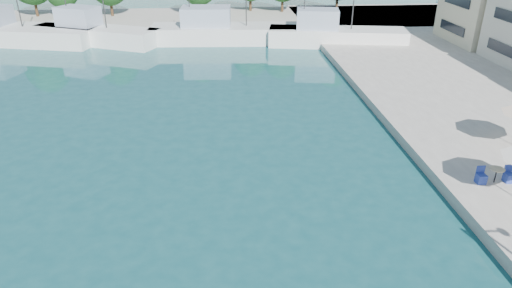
{
  "coord_description": "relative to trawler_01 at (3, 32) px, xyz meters",
  "views": [
    {
      "loc": [
        -4.57,
        4.96,
        11.92
      ],
      "look_at": [
        -2.85,
        26.0,
        1.66
      ],
      "focal_mm": 32.0,
      "sensor_mm": 36.0,
      "label": 1
    }
  ],
  "objects": [
    {
      "name": "quay_far",
      "position": [
        20.29,
        9.45,
        -0.77
      ],
      "size": [
        90.0,
        16.0,
        0.6
      ],
      "primitive_type": "cube",
      "color": "#A59E95",
      "rests_on": "ground"
    },
    {
      "name": "trawler_01",
      "position": [
        0.0,
        0.0,
        0.0
      ],
      "size": [
        20.95,
        9.94,
        10.2
      ],
      "rotation": [
        0.0,
        0.0,
        -0.24
      ],
      "color": "silver",
      "rests_on": "ground"
    },
    {
      "name": "trawler_02",
      "position": [
        10.16,
        -1.35,
        0.0
      ],
      "size": [
        14.32,
        9.23,
        10.2
      ],
      "rotation": [
        0.0,
        0.0,
        -0.43
      ],
      "color": "white",
      "rests_on": "ground"
    },
    {
      "name": "trawler_03",
      "position": [
        24.58,
        -1.99,
        0.0
      ],
      "size": [
        17.68,
        5.53,
        10.2
      ],
      "rotation": [
        0.0,
        0.0,
        -0.06
      ],
      "color": "silver",
      "rests_on": "ground"
    },
    {
      "name": "trawler_04",
      "position": [
        35.96,
        -4.54,
        0.0
      ],
      "size": [
        14.87,
        6.17,
        10.2
      ],
      "rotation": [
        0.0,
        0.0,
        -0.17
      ],
      "color": "white",
      "rests_on": "ground"
    },
    {
      "name": "cafe_table_02",
      "position": [
        36.77,
        -34.55,
        -0.18
      ],
      "size": [
        1.82,
        0.7,
        0.76
      ],
      "color": "black",
      "rests_on": "quay_right"
    }
  ]
}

